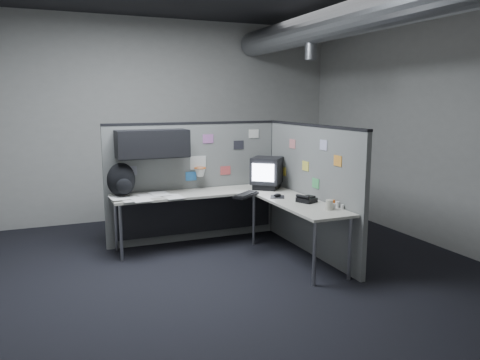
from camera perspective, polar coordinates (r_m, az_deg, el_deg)
name	(u,v)px	position (r m, az deg, el deg)	size (l,w,h in m)	color
room	(282,84)	(5.39, 5.10, 11.55)	(5.62, 5.62, 3.22)	black
partition_back	(184,170)	(6.31, -6.83, 1.23)	(2.44, 0.42, 1.63)	slate
partition_right	(311,189)	(5.94, 8.62, -1.08)	(0.07, 2.23, 1.63)	slate
desk	(226,203)	(6.00, -1.69, -2.86)	(2.31, 2.11, 0.73)	#BBB9A9
monitor	(267,173)	(6.34, 3.28, 0.91)	(0.53, 0.53, 0.43)	black
keyboard	(246,195)	(5.86, 0.73, -1.82)	(0.43, 0.39, 0.04)	black
mouse	(277,196)	(5.83, 4.58, -1.94)	(0.25, 0.26, 0.05)	black
phone	(306,199)	(5.58, 8.09, -2.34)	(0.24, 0.25, 0.09)	black
bottles	(336,205)	(5.34, 11.63, -3.00)	(0.13, 0.18, 0.08)	silver
cup	(329,205)	(5.23, 10.83, -3.00)	(0.08, 0.08, 0.11)	beige
papers	(146,197)	(5.88, -11.41, -2.06)	(0.89, 0.60, 0.02)	white
backpack	(121,180)	(5.97, -14.25, -0.05)	(0.40, 0.39, 0.43)	black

